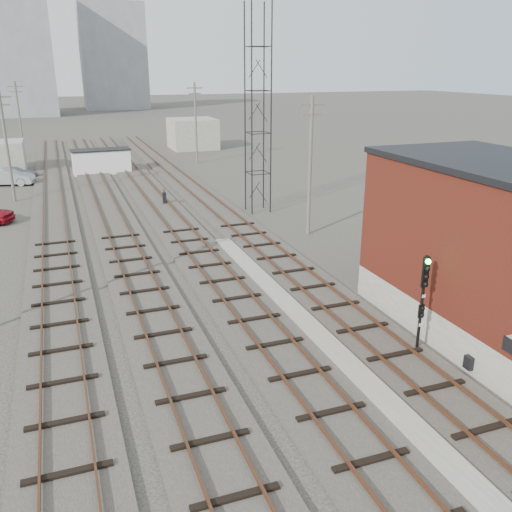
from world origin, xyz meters
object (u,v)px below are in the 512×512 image
signal_mast (423,297)px  car_grey (16,173)px  car_silver (8,177)px  switch_stand (164,198)px  site_trailer (101,161)px

signal_mast → car_grey: signal_mast is taller
car_silver → car_grey: bearing=4.3°
switch_stand → site_trailer: (-3.43, 16.34, 0.67)m
switch_stand → car_grey: bearing=133.1°
signal_mast → switch_stand: 27.60m
signal_mast → car_silver: signal_mast is taller
site_trailer → car_grey: site_trailer is taller
switch_stand → car_grey: 19.88m
car_grey → switch_stand: bearing=-145.7°
car_silver → site_trailer: bearing=-55.1°
car_grey → car_silver: bearing=167.6°
site_trailer → car_silver: 9.53m
signal_mast → site_trailer: (-8.13, 43.48, -1.09)m
signal_mast → site_trailer: bearing=100.6°
site_trailer → car_silver: bearing=-161.4°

